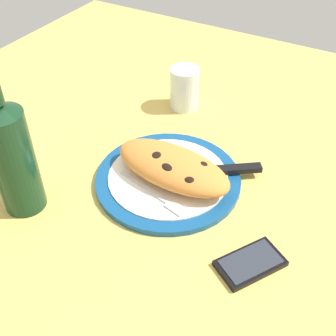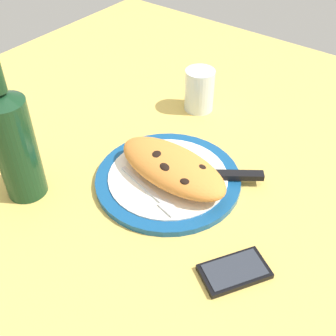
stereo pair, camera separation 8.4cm
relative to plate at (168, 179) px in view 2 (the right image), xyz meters
The scene contains 8 objects.
ground_plane 2.26cm from the plate, ahead, with size 150.00×150.00×3.00cm, color #DBB756.
plate is the anchor object (origin of this frame).
calzone 3.81cm from the plate, 12.02° to the left, with size 25.49×13.18×5.57cm.
fork 6.31cm from the plate, 79.77° to the right, with size 16.58×5.46×0.40cm.
knife 11.07cm from the plate, 34.61° to the left, with size 19.91×15.08×1.20cm.
smartphone 24.69cm from the plate, 26.75° to the right, with size 11.20×12.72×1.16cm.
water_glass 28.33cm from the plate, 111.45° to the left, with size 7.14×7.14×10.40cm.
wine_bottle 29.94cm from the plate, 137.35° to the right, with size 7.73×7.73×28.49cm.
Camera 2 is at (38.51, -50.72, 59.03)cm, focal length 45.76 mm.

